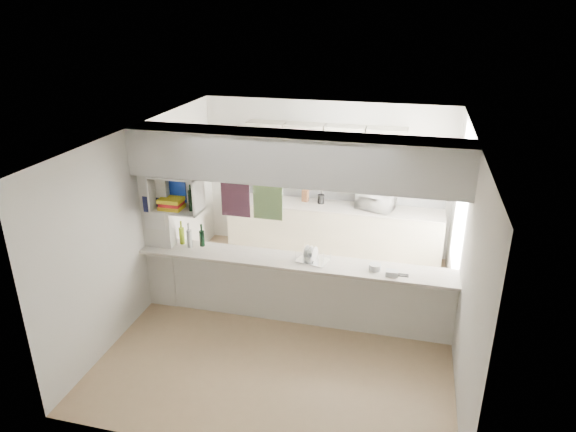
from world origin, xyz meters
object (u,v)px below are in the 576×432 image
(bowl, at_px, (376,188))
(wine_bottles, at_px, (186,237))
(microwave, at_px, (376,200))
(dish_rack, at_px, (313,255))

(bowl, relative_size, wine_bottles, 0.45)
(bowl, bearing_deg, microwave, -50.15)
(microwave, relative_size, bowl, 2.46)
(bowl, bearing_deg, wine_bottles, -139.51)
(microwave, height_order, dish_rack, microwave)
(microwave, bearing_deg, bowl, -32.40)
(dish_rack, bearing_deg, microwave, 86.41)
(microwave, bearing_deg, wine_bottles, 57.87)
(bowl, height_order, wine_bottles, bowl)
(microwave, bearing_deg, dish_rack, 90.92)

